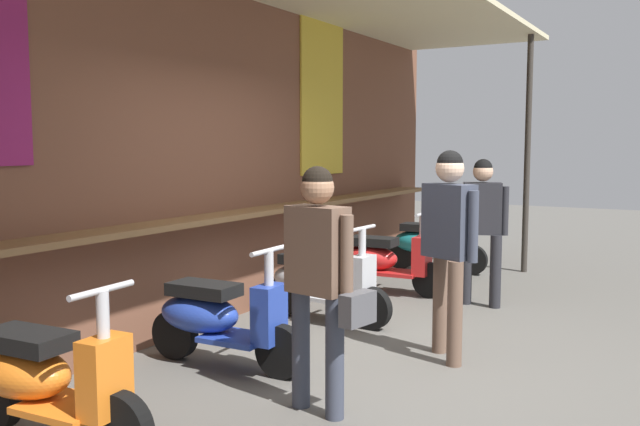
# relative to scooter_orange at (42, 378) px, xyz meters

# --- Properties ---
(ground_plane) EXTENTS (29.69, 29.69, 0.00)m
(ground_plane) POSITION_rel_scooter_orange_xyz_m (2.38, -1.08, -0.39)
(ground_plane) COLOR #56544F
(market_stall_facade) EXTENTS (10.60, 2.30, 3.30)m
(market_stall_facade) POSITION_rel_scooter_orange_xyz_m (2.38, 0.79, 1.45)
(market_stall_facade) COLOR brown
(market_stall_facade) RESTS_ON ground_plane
(scooter_orange) EXTENTS (0.48, 1.40, 0.97)m
(scooter_orange) POSITION_rel_scooter_orange_xyz_m (0.00, 0.00, 0.00)
(scooter_orange) COLOR orange
(scooter_orange) RESTS_ON ground_plane
(scooter_blue) EXTENTS (0.46, 1.40, 0.97)m
(scooter_blue) POSITION_rel_scooter_orange_xyz_m (1.59, 0.00, 0.00)
(scooter_blue) COLOR #233D9E
(scooter_blue) RESTS_ON ground_plane
(scooter_silver) EXTENTS (0.47, 1.40, 0.97)m
(scooter_silver) POSITION_rel_scooter_orange_xyz_m (3.18, 0.00, 0.00)
(scooter_silver) COLOR #B2B5BA
(scooter_silver) RESTS_ON ground_plane
(scooter_red) EXTENTS (0.48, 1.40, 0.97)m
(scooter_red) POSITION_rel_scooter_orange_xyz_m (4.66, 0.00, 0.00)
(scooter_red) COLOR red
(scooter_red) RESTS_ON ground_plane
(scooter_teal) EXTENTS (0.48, 1.40, 0.97)m
(scooter_teal) POSITION_rel_scooter_orange_xyz_m (6.22, 0.00, 0.00)
(scooter_teal) COLOR #197075
(scooter_teal) RESTS_ON ground_plane
(shopper_with_handbag) EXTENTS (0.30, 0.65, 1.59)m
(shopper_with_handbag) POSITION_rel_scooter_orange_xyz_m (1.19, -1.16, 0.57)
(shopper_with_handbag) COLOR #383D4C
(shopper_with_handbag) RESTS_ON ground_plane
(shopper_browsing) EXTENTS (0.40, 0.54, 1.68)m
(shopper_browsing) POSITION_rel_scooter_orange_xyz_m (2.67, -1.49, 0.65)
(shopper_browsing) COLOR brown
(shopper_browsing) RESTS_ON ground_plane
(shopper_passing) EXTENTS (0.33, 0.51, 1.58)m
(shopper_passing) POSITION_rel_scooter_orange_xyz_m (4.60, -1.19, 0.57)
(shopper_passing) COLOR #232328
(shopper_passing) RESTS_ON ground_plane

